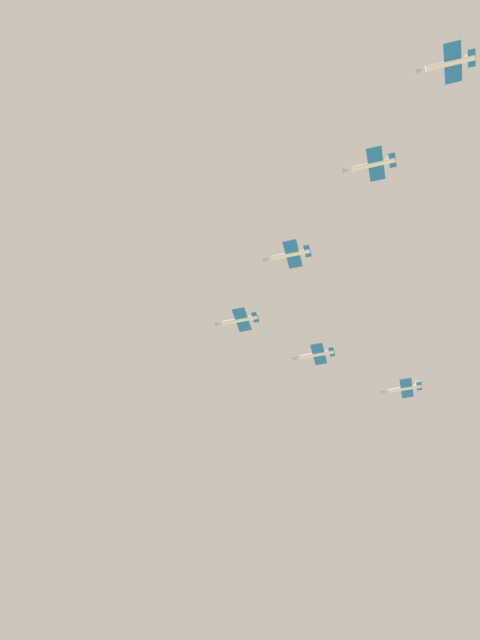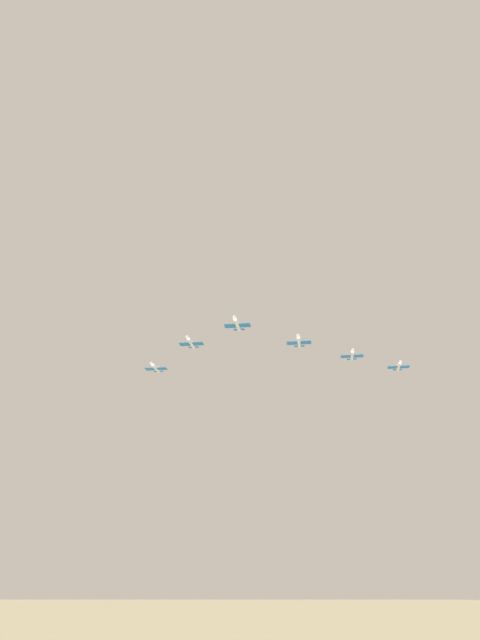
# 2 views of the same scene
# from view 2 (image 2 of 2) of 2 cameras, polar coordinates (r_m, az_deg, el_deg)

# --- Properties ---
(jet_lead) EXTENTS (8.86, 11.87, 2.45)m
(jet_lead) POSITION_cam_2_polar(r_m,az_deg,el_deg) (191.05, -0.27, -0.42)
(jet_lead) COLOR white
(jet_port_inner) EXTENTS (8.86, 11.87, 2.45)m
(jet_port_inner) POSITION_cam_2_polar(r_m,az_deg,el_deg) (205.45, 5.59, -2.06)
(jet_port_inner) COLOR white
(jet_starboard_inner) EXTENTS (8.86, 11.87, 2.45)m
(jet_starboard_inner) POSITION_cam_2_polar(r_m,az_deg,el_deg) (210.43, -4.65, -2.18)
(jet_starboard_inner) COLOR white
(jet_port_outer) EXTENTS (8.86, 11.87, 2.45)m
(jet_port_outer) POSITION_cam_2_polar(r_m,az_deg,el_deg) (227.27, 10.55, -3.30)
(jet_port_outer) COLOR white
(jet_starboard_outer) EXTENTS (8.86, 11.87, 2.45)m
(jet_starboard_outer) POSITION_cam_2_polar(r_m,az_deg,el_deg) (234.89, -7.98, -4.52)
(jet_starboard_outer) COLOR white
(jet_center_rear) EXTENTS (8.86, 11.87, 2.45)m
(jet_center_rear) POSITION_cam_2_polar(r_m,az_deg,el_deg) (245.38, 14.77, -4.25)
(jet_center_rear) COLOR white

